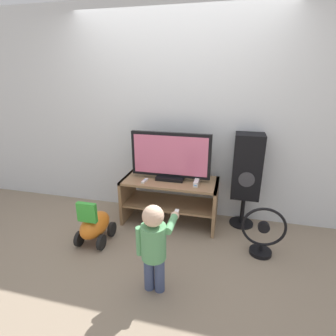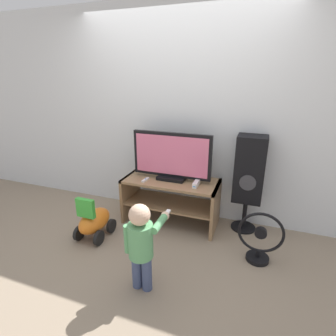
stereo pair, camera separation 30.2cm
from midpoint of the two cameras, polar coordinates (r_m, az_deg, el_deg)
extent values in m
plane|color=gray|center=(3.24, 1.79, -13.74)|extent=(16.00, 16.00, 0.00)
cube|color=silver|center=(3.30, 5.34, 11.22)|extent=(10.00, 0.06, 2.60)
cube|color=#93704C|center=(3.19, 3.35, -2.91)|extent=(1.16, 0.51, 0.03)
cube|color=#93704C|center=(3.32, 3.25, -7.70)|extent=(1.12, 0.47, 0.02)
cube|color=#93704C|center=(3.49, -5.66, -5.80)|extent=(0.04, 0.51, 0.57)
cube|color=#93704C|center=(3.21, 13.02, -8.65)|extent=(0.04, 0.51, 0.57)
cube|color=black|center=(3.20, 3.50, -2.16)|extent=(0.34, 0.20, 0.04)
cube|color=black|center=(3.10, 3.61, 2.80)|extent=(0.96, 0.05, 0.54)
cube|color=#D8668C|center=(3.08, 3.46, 2.66)|extent=(0.89, 0.01, 0.47)
cube|color=white|center=(3.04, 8.99, -3.44)|extent=(0.05, 0.18, 0.05)
cube|color=#3F8CE5|center=(2.96, 8.63, -4.10)|extent=(0.03, 0.00, 0.01)
cube|color=white|center=(3.15, -2.20, -2.64)|extent=(0.05, 0.13, 0.02)
cylinder|color=#337FD8|center=(3.15, -2.20, -2.42)|extent=(0.01, 0.01, 0.00)
cylinder|color=#3F4C72|center=(2.46, -3.02, -21.50)|extent=(0.09, 0.09, 0.34)
cylinder|color=#3F4C72|center=(2.43, -0.82, -22.03)|extent=(0.09, 0.09, 0.34)
cylinder|color=#599E66|center=(2.24, -2.03, -15.60)|extent=(0.21, 0.21, 0.31)
sphere|color=beige|center=(2.11, -2.11, -10.26)|extent=(0.18, 0.18, 0.18)
cylinder|color=#599E66|center=(2.29, -4.92, -15.22)|extent=(0.06, 0.06, 0.26)
cylinder|color=#599E66|center=(2.24, 2.12, -12.01)|extent=(0.06, 0.26, 0.06)
sphere|color=beige|center=(2.35, 3.10, -10.45)|extent=(0.08, 0.08, 0.08)
cube|color=white|center=(2.38, 3.39, -9.99)|extent=(0.03, 0.13, 0.02)
cylinder|color=black|center=(3.47, 18.51, -12.18)|extent=(0.29, 0.29, 0.02)
cylinder|color=black|center=(3.38, 18.84, -9.54)|extent=(0.05, 0.05, 0.38)
cube|color=black|center=(3.15, 20.00, -0.29)|extent=(0.33, 0.26, 0.77)
cylinder|color=#38383D|center=(3.06, 19.69, -3.14)|extent=(0.18, 0.01, 0.18)
cylinder|color=black|center=(3.01, 21.76, -17.84)|extent=(0.23, 0.23, 0.04)
cylinder|color=black|center=(2.98, 21.91, -16.97)|extent=(0.04, 0.04, 0.07)
torus|color=black|center=(2.84, 22.54, -12.99)|extent=(0.44, 0.03, 0.44)
cylinder|color=black|center=(2.84, 22.54, -12.99)|extent=(0.12, 0.05, 0.12)
ellipsoid|color=orange|center=(3.13, -13.02, -11.16)|extent=(0.27, 0.47, 0.24)
cube|color=green|center=(2.93, -14.72, -8.53)|extent=(0.21, 0.05, 0.21)
cylinder|color=black|center=(3.35, -13.61, -11.39)|extent=(0.04, 0.17, 0.17)
cylinder|color=black|center=(3.23, -9.56, -12.40)|extent=(0.04, 0.17, 0.17)
cylinder|color=black|center=(3.18, -16.21, -13.56)|extent=(0.04, 0.17, 0.17)
cylinder|color=black|center=(3.04, -12.00, -14.76)|extent=(0.04, 0.17, 0.17)
camera|label=1|loc=(0.15, -87.14, 1.03)|focal=28.00mm
camera|label=2|loc=(0.15, 92.86, -1.03)|focal=28.00mm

